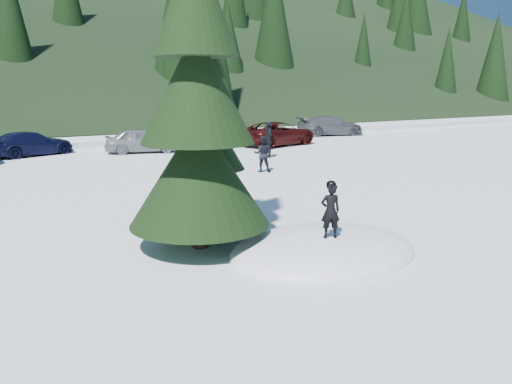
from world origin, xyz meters
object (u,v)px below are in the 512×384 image
car_4 (142,140)px  car_5 (205,138)px  adult_0 (263,154)px  car_7 (330,126)px  car_6 (278,133)px  child_skier (330,211)px  spruce_short (211,148)px  car_3 (31,144)px  adult_1 (269,139)px  spruce_tall (197,102)px

car_4 → car_5: car_5 is taller
adult_0 → car_7: 17.44m
car_4 → car_6: 8.57m
child_skier → car_7: (17.90, 21.68, -0.33)m
spruce_short → child_skier: spruce_short is taller
adult_0 → car_6: (6.12, 8.02, -0.04)m
car_3 → car_5: (9.16, -2.42, 0.05)m
adult_0 → car_3: (-7.89, 10.89, -0.14)m
adult_1 → car_5: 4.96m
car_3 → spruce_tall: bearing=164.4°
spruce_short → child_skier: (1.04, -3.58, -1.04)m
car_7 → car_5: bearing=118.2°
spruce_tall → car_7: spruce_tall is taller
adult_0 → car_6: size_ratio=0.29×
spruce_short → car_3: (-2.14, 17.59, -1.45)m
spruce_tall → adult_1: size_ratio=4.60×
adult_1 → spruce_short: bearing=-11.5°
car_3 → child_skier: bearing=169.5°
spruce_short → car_6: (11.87, 14.71, -1.35)m
car_3 → adult_0: bearing=-163.1°
adult_0 → car_7: bearing=-105.1°
adult_0 → car_5: (1.27, 8.47, -0.08)m
car_4 → car_6: size_ratio=0.75×
car_5 → car_7: bearing=-100.0°
adult_0 → car_7: adult_0 is taller
adult_0 → car_6: adult_0 is taller
adult_1 → car_6: 5.48m
spruce_short → car_6: size_ratio=1.00×
spruce_short → adult_0: 8.92m
spruce_short → child_skier: bearing=-73.7°
spruce_tall → adult_0: bearing=50.2°
adult_1 → car_7: size_ratio=0.37×
car_5 → car_6: bearing=-119.3°
car_3 → adult_1: bearing=-143.1°
adult_0 → spruce_tall: bearing=84.2°
spruce_tall → car_4: spruce_tall is taller
car_4 → child_skier: bearing=-171.0°
car_6 → spruce_short: bearing=128.3°
child_skier → adult_0: child_skier is taller
child_skier → car_7: bearing=-108.2°
adult_1 → car_5: adult_1 is taller
car_6 → adult_1: bearing=128.5°
spruce_tall → car_6: 20.78m
adult_1 → car_4: (-5.10, 5.25, -0.25)m
car_7 → adult_1: bearing=140.5°
adult_1 → car_4: size_ratio=0.46×
child_skier → adult_0: size_ratio=0.74×
child_skier → car_6: size_ratio=0.22×
adult_0 → car_3: 13.45m
car_5 → child_skier: bearing=138.4°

